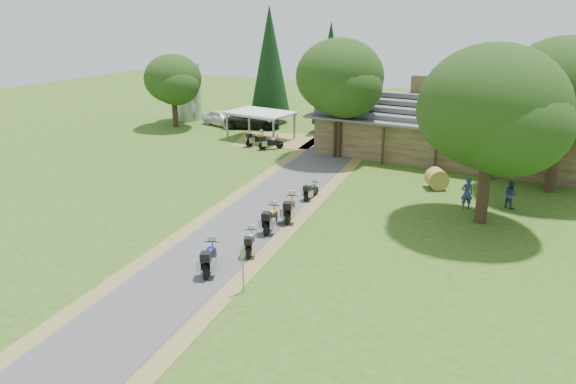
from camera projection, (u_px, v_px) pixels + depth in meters
The scene contains 24 objects.
ground at pixel (209, 254), 27.39m from camera, with size 120.00×120.00×0.00m, color #305217.
driveway at pixel (244, 225), 30.95m from camera, with size 46.00×46.00×0.00m, color #434346.
lodge at pixel (451, 127), 43.92m from camera, with size 21.40×9.40×4.90m, color brown, non-canonical shape.
silo at pixel (185, 89), 58.46m from camera, with size 3.14×3.14×6.37m, color gray.
carport at pixel (261, 125), 50.46m from camera, with size 5.70×3.80×2.47m, color silver, non-canonical shape.
car_white_sedan at pixel (222, 116), 56.11m from camera, with size 5.81×2.45×1.94m, color white.
car_dark_suv at pixel (253, 116), 54.99m from camera, with size 5.97×2.54×2.29m, color black.
motorcycle_row_a at pixel (210, 256), 25.43m from camera, with size 2.10×0.69×1.44m, color navy, non-canonical shape.
motorcycle_row_b at pixel (250, 241), 27.35m from camera, with size 1.79×0.58×1.22m, color #94989C, non-canonical shape.
motorcycle_row_c at pixel (271, 217), 30.09m from camera, with size 2.14×0.70×1.46m, color orange, non-canonical shape.
motorcycle_row_d at pixel (290, 207), 31.62m from camera, with size 2.14×0.70×1.46m, color #BF421C, non-canonical shape.
motorcycle_row_e at pixel (311, 190), 35.03m from camera, with size 1.67×0.54×1.14m, color black, non-canonical shape.
motorcycle_carport_a at pixel (256, 138), 48.24m from camera, with size 1.92×0.63×1.31m, color yellow, non-canonical shape.
motorcycle_carport_b at pixel (271, 142), 46.98m from camera, with size 1.89×0.62×1.29m, color slate, non-canonical shape.
person_a at pixel (467, 191), 33.10m from camera, with size 0.64×0.46×2.26m, color navy.
person_b at pixel (510, 192), 33.30m from camera, with size 0.57×0.41×1.99m, color navy.
hay_bale at pixel (437, 179), 36.96m from camera, with size 1.32×1.32×1.21m, color olive.
sign_post at pixel (243, 270), 23.38m from camera, with size 0.37×0.06×2.07m, color gray, non-canonical shape.
oak_lodge_left at pixel (339, 92), 43.17m from camera, with size 6.75×6.75×10.28m, color #18330F, non-canonical shape.
oak_lodge_right at pixel (562, 109), 34.83m from camera, with size 7.41×7.41×10.83m, color #18330F, non-canonical shape.
oak_driveway at pixel (490, 130), 29.71m from camera, with size 7.78×7.78×10.47m, color #18330F, non-canonical shape.
oak_silo at pixel (174, 88), 54.72m from camera, with size 5.57×5.57×7.63m, color #18330F, non-canonical shape.
cedar_near at pixel (330, 78), 51.89m from camera, with size 3.33×3.33×10.23m, color black.
cedar_far at pixel (270, 65), 56.29m from camera, with size 4.05×4.05×11.63m, color black.
Camera 1 is at (15.32, -20.15, 11.55)m, focal length 35.00 mm.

